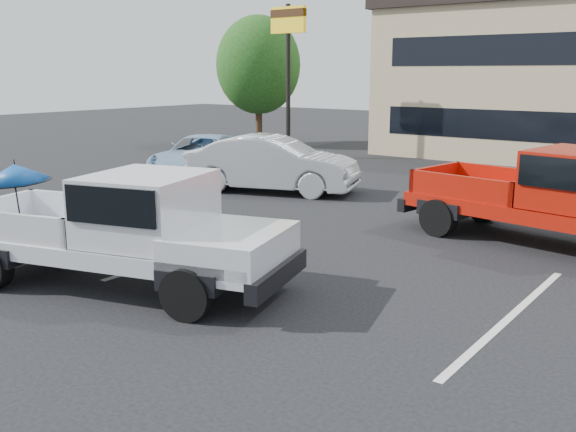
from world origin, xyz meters
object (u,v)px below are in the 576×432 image
object	(u,v)px
tree_left	(258,65)
red_pickup	(571,195)
silver_sedan	(272,164)
motel_sign	(288,40)
silver_pickup	(135,225)
blue_suv	(203,157)

from	to	relation	value
tree_left	red_pickup	size ratio (longest dim) A/B	0.97
red_pickup	silver_sedan	xyz separation A→B (m)	(-8.48, 1.35, -0.26)
motel_sign	tree_left	bearing A→B (deg)	143.13
motel_sign	silver_pickup	world-z (taller)	motel_sign
motel_sign	blue_suv	distance (m)	7.00
motel_sign	tree_left	size ratio (longest dim) A/B	1.00
motel_sign	red_pickup	bearing A→B (deg)	-31.24
silver_pickup	red_pickup	distance (m)	8.30
tree_left	motel_sign	bearing A→B (deg)	-36.87
red_pickup	tree_left	bearing A→B (deg)	156.21
tree_left	silver_sedan	distance (m)	12.75
silver_sedan	blue_suv	distance (m)	3.45
tree_left	blue_suv	xyz separation A→B (m)	(4.80, -8.72, -3.03)
motel_sign	silver_sedan	size ratio (longest dim) A/B	1.21
tree_left	blue_suv	bearing A→B (deg)	-61.18
silver_sedan	red_pickup	bearing A→B (deg)	-117.98
motel_sign	silver_sedan	xyz separation A→B (m)	(4.19, -6.33, -3.84)
tree_left	silver_pickup	bearing A→B (deg)	-55.91
red_pickup	blue_suv	xyz separation A→B (m)	(-11.87, 1.96, -0.38)
motel_sign	blue_suv	xyz separation A→B (m)	(0.80, -5.72, -3.95)
silver_pickup	blue_suv	xyz separation A→B (m)	(-6.95, 8.65, -0.35)
silver_pickup	silver_sedan	bearing A→B (deg)	98.08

